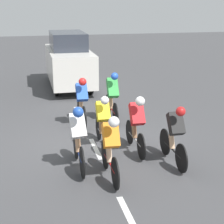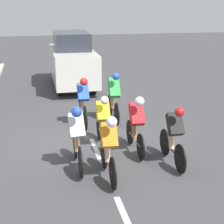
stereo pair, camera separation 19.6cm
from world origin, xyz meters
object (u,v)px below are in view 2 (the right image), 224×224
object	(u,v)px
cyclist_green	(114,95)
cyclist_red	(136,122)
cyclist_orange	(109,145)
support_car	(72,60)
cyclist_blue	(83,100)
cyclist_black	(174,134)
cyclist_yellow	(103,120)
cyclist_white	(77,135)

from	to	relation	value
cyclist_green	cyclist_red	bearing A→B (deg)	90.14
cyclist_orange	support_car	size ratio (longest dim) A/B	0.37
cyclist_orange	cyclist_blue	distance (m)	3.63
cyclist_green	cyclist_black	size ratio (longest dim) A/B	1.03
cyclist_yellow	support_car	size ratio (longest dim) A/B	0.37
cyclist_yellow	cyclist_black	distance (m)	1.94
cyclist_green	support_car	world-z (taller)	support_car
cyclist_green	cyclist_yellow	bearing A→B (deg)	70.69
support_car	cyclist_white	bearing A→B (deg)	84.67
cyclist_red	support_car	size ratio (longest dim) A/B	0.37
cyclist_red	cyclist_green	distance (m)	2.59
cyclist_orange	cyclist_yellow	bearing A→B (deg)	-96.38
cyclist_yellow	cyclist_orange	xyz separation A→B (m)	(0.20, 1.77, 0.03)
cyclist_green	cyclist_blue	bearing A→B (deg)	13.60
cyclist_white	cyclist_black	xyz separation A→B (m)	(-2.17, 0.24, -0.04)
cyclist_white	cyclist_red	distance (m)	1.65
cyclist_white	cyclist_orange	bearing A→B (deg)	131.65
cyclist_red	cyclist_black	bearing A→B (deg)	127.03
cyclist_orange	cyclist_white	distance (m)	0.88
cyclist_red	cyclist_black	distance (m)	1.08
cyclist_red	cyclist_green	world-z (taller)	cyclist_green
cyclist_blue	support_car	distance (m)	5.21
cyclist_white	support_car	size ratio (longest dim) A/B	0.39
cyclist_yellow	cyclist_red	distance (m)	0.89
cyclist_green	cyclist_blue	xyz separation A→B (m)	(0.99, 0.24, -0.04)
cyclist_yellow	cyclist_white	distance (m)	1.36
cyclist_green	cyclist_blue	distance (m)	1.02
cyclist_white	cyclist_red	xyz separation A→B (m)	(-1.52, -0.63, -0.00)
cyclist_yellow	cyclist_blue	distance (m)	1.88
cyclist_black	support_car	size ratio (longest dim) A/B	0.37
cyclist_red	cyclist_blue	distance (m)	2.55
cyclist_blue	cyclist_green	bearing A→B (deg)	-166.40
cyclist_white	cyclist_black	size ratio (longest dim) A/B	1.05
cyclist_red	cyclist_blue	xyz separation A→B (m)	(0.99, -2.35, -0.01)
cyclist_green	support_car	distance (m)	5.02
cyclist_red	cyclist_blue	bearing A→B (deg)	-67.06
cyclist_white	cyclist_red	size ratio (longest dim) A/B	1.04
cyclist_yellow	cyclist_orange	distance (m)	1.78
cyclist_yellow	cyclist_white	xyz separation A→B (m)	(0.78, 1.12, 0.06)
cyclist_red	cyclist_blue	size ratio (longest dim) A/B	0.97
cyclist_orange	cyclist_blue	size ratio (longest dim) A/B	0.96
cyclist_black	support_car	world-z (taller)	support_car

